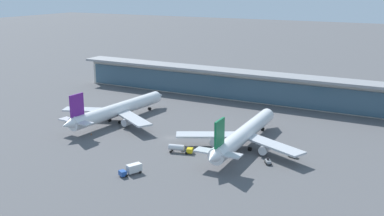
% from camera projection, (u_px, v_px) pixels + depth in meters
% --- Properties ---
extents(ground_plane, '(1200.00, 1200.00, 0.00)m').
position_uv_depth(ground_plane, '(170.00, 138.00, 175.08)').
color(ground_plane, '#515154').
extents(airliner_left_stand, '(48.13, 62.83, 16.72)m').
position_uv_depth(airliner_left_stand, '(117.00, 110.00, 194.34)').
color(airliner_left_stand, white).
rests_on(airliner_left_stand, ground).
extents(airliner_centre_stand, '(48.30, 62.72, 16.72)m').
position_uv_depth(airliner_centre_stand, '(244.00, 134.00, 162.83)').
color(airliner_centre_stand, white).
rests_on(airliner_centre_stand, ground).
extents(service_truck_near_nose_blue, '(5.20, 7.58, 3.10)m').
position_uv_depth(service_truck_near_nose_blue, '(132.00, 169.00, 141.24)').
color(service_truck_near_nose_blue, '#234C9E').
rests_on(service_truck_near_nose_blue, ground).
extents(service_truck_under_wing_yellow, '(8.89, 4.49, 2.95)m').
position_uv_depth(service_truck_under_wing_yellow, '(179.00, 148.00, 159.25)').
color(service_truck_under_wing_yellow, yellow).
rests_on(service_truck_under_wing_yellow, ground).
extents(service_truck_mid_apron_olive, '(2.68, 3.30, 2.05)m').
position_uv_depth(service_truck_mid_apron_olive, '(89.00, 117.00, 199.12)').
color(service_truck_mid_apron_olive, olive).
rests_on(service_truck_mid_apron_olive, ground).
extents(service_truck_by_tail_grey, '(2.97, 3.33, 2.05)m').
position_uv_depth(service_truck_by_tail_grey, '(268.00, 162.00, 149.41)').
color(service_truck_by_tail_grey, gray).
rests_on(service_truck_by_tail_grey, ground).
extents(service_truck_on_taxiway_yellow, '(3.22, 2.43, 2.05)m').
position_uv_depth(service_truck_on_taxiway_yellow, '(293.00, 155.00, 155.21)').
color(service_truck_on_taxiway_yellow, yellow).
rests_on(service_truck_on_taxiway_yellow, ground).
extents(terminal_building, '(186.90, 12.80, 15.20)m').
position_uv_depth(terminal_building, '(239.00, 84.00, 231.43)').
color(terminal_building, beige).
rests_on(terminal_building, ground).
extents(safety_cone_alpha, '(0.62, 0.62, 0.70)m').
position_uv_depth(safety_cone_alpha, '(91.00, 134.00, 178.44)').
color(safety_cone_alpha, orange).
rests_on(safety_cone_alpha, ground).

